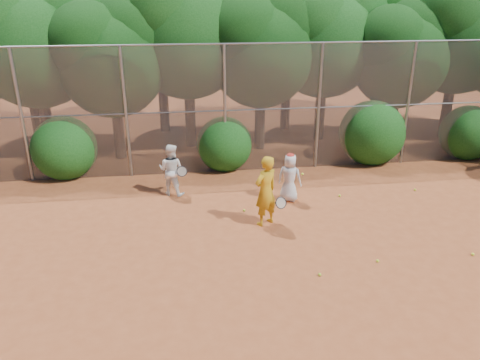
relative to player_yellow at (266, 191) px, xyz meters
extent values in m
plane|color=brown|center=(0.41, -2.19, -0.90)|extent=(80.00, 80.00, 0.00)
cylinder|color=gray|center=(-6.59, 3.81, 1.10)|extent=(0.09, 0.09, 4.00)
cylinder|color=gray|center=(-3.59, 3.81, 1.10)|extent=(0.09, 0.09, 4.00)
cylinder|color=gray|center=(-0.59, 3.81, 1.10)|extent=(0.09, 0.09, 4.00)
cylinder|color=gray|center=(2.41, 3.81, 1.10)|extent=(0.09, 0.09, 4.00)
cylinder|color=gray|center=(5.41, 3.81, 1.10)|extent=(0.09, 0.09, 4.00)
cylinder|color=gray|center=(0.41, 3.81, 3.10)|extent=(20.00, 0.05, 0.05)
cylinder|color=gray|center=(0.41, 3.81, 1.10)|extent=(20.00, 0.04, 0.04)
cube|color=slate|center=(0.41, 3.81, 1.10)|extent=(20.00, 0.02, 4.00)
cylinder|color=black|center=(-6.59, 6.31, 0.36)|extent=(0.38, 0.38, 2.52)
sphere|color=#104211|center=(-6.59, 6.31, 2.83)|extent=(4.03, 4.03, 4.03)
sphere|color=#104211|center=(-5.79, 6.71, 3.84)|extent=(3.23, 3.23, 3.23)
sphere|color=#104211|center=(-7.30, 6.00, 3.64)|extent=(3.02, 3.02, 3.02)
cylinder|color=black|center=(-4.09, 5.61, 0.19)|extent=(0.36, 0.36, 2.17)
sphere|color=black|center=(-4.09, 5.61, 2.31)|extent=(3.47, 3.47, 3.47)
sphere|color=black|center=(-3.40, 5.95, 3.18)|extent=(2.78, 2.78, 2.78)
sphere|color=black|center=(-4.70, 5.35, 3.01)|extent=(2.60, 2.60, 2.60)
cylinder|color=black|center=(-1.59, 6.61, 0.43)|extent=(0.39, 0.39, 2.66)
sphere|color=#104211|center=(-1.59, 6.61, 3.04)|extent=(4.26, 4.26, 4.26)
sphere|color=#104211|center=(-0.74, 7.03, 4.10)|extent=(3.40, 3.40, 3.40)
sphere|color=#104211|center=(-2.34, 6.29, 3.89)|extent=(3.19, 3.19, 3.19)
cylinder|color=black|center=(0.91, 6.01, 0.24)|extent=(0.37, 0.37, 2.27)
sphere|color=black|center=(0.91, 6.01, 2.47)|extent=(3.64, 3.64, 3.64)
sphere|color=black|center=(1.63, 6.37, 3.38)|extent=(2.91, 2.91, 2.91)
sphere|color=black|center=(0.27, 5.73, 3.20)|extent=(2.73, 2.73, 2.73)
cylinder|color=black|center=(3.41, 6.81, 0.33)|extent=(0.38, 0.38, 2.45)
sphere|color=#104211|center=(3.41, 6.81, 2.73)|extent=(3.92, 3.92, 3.92)
sphere|color=#104211|center=(4.19, 7.20, 3.71)|extent=(3.14, 3.14, 3.14)
sphere|color=#104211|center=(2.72, 6.51, 3.51)|extent=(2.94, 2.94, 2.94)
cylinder|color=black|center=(5.91, 5.81, 0.15)|extent=(0.36, 0.36, 2.10)
sphere|color=black|center=(5.91, 5.81, 2.21)|extent=(3.36, 3.36, 3.36)
sphere|color=black|center=(6.58, 6.14, 3.05)|extent=(2.69, 2.69, 2.69)
sphere|color=black|center=(5.32, 5.56, 2.88)|extent=(2.52, 2.52, 2.52)
cylinder|color=black|center=(8.41, 6.41, 0.40)|extent=(0.39, 0.39, 2.59)
sphere|color=#104211|center=(8.41, 6.41, 2.93)|extent=(4.14, 4.14, 4.14)
sphere|color=#104211|center=(9.23, 6.82, 3.97)|extent=(3.32, 3.32, 3.32)
sphere|color=#104211|center=(7.68, 6.10, 3.76)|extent=(3.11, 3.11, 3.11)
cylinder|color=black|center=(-7.59, 8.61, 0.41)|extent=(0.39, 0.39, 2.62)
sphere|color=#104211|center=(-7.59, 8.61, 2.99)|extent=(4.20, 4.20, 4.20)
sphere|color=#104211|center=(-6.75, 9.03, 4.04)|extent=(3.36, 3.36, 3.36)
cylinder|color=black|center=(-2.59, 8.81, 0.50)|extent=(0.40, 0.40, 2.80)
sphere|color=#104211|center=(-2.59, 8.81, 3.24)|extent=(4.48, 4.48, 4.48)
sphere|color=#104211|center=(-3.38, 8.47, 4.14)|extent=(3.36, 3.36, 3.36)
cylinder|color=black|center=(2.41, 8.41, 0.36)|extent=(0.38, 0.38, 2.52)
sphere|color=#104211|center=(2.41, 8.41, 2.83)|extent=(4.03, 4.03, 4.03)
sphere|color=#104211|center=(3.21, 8.81, 3.84)|extent=(3.23, 3.23, 3.23)
sphere|color=#104211|center=(1.70, 8.10, 3.64)|extent=(3.02, 3.02, 3.02)
cylinder|color=black|center=(6.91, 9.01, 0.47)|extent=(0.40, 0.40, 2.73)
sphere|color=#104211|center=(6.91, 9.01, 3.14)|extent=(4.37, 4.37, 4.37)
sphere|color=#104211|center=(6.14, 8.68, 4.01)|extent=(3.28, 3.28, 3.28)
sphere|color=#104211|center=(-5.59, 4.11, 0.10)|extent=(2.00, 2.00, 2.00)
sphere|color=#104211|center=(-0.59, 4.11, 0.00)|extent=(1.80, 1.80, 1.80)
sphere|color=#104211|center=(4.41, 4.11, 0.20)|extent=(2.20, 2.20, 2.20)
sphere|color=#104211|center=(7.91, 4.11, 0.05)|extent=(1.90, 1.90, 1.90)
imported|color=gold|center=(0.00, 0.00, 0.00)|extent=(0.79, 0.71, 1.80)
torus|color=black|center=(0.35, -0.20, -0.25)|extent=(0.33, 0.23, 0.29)
cylinder|color=black|center=(0.29, -0.01, -0.34)|extent=(0.11, 0.27, 0.14)
imported|color=silver|center=(0.92, 1.31, -0.22)|extent=(0.79, 0.69, 1.36)
ellipsoid|color=red|center=(0.92, 1.31, 0.42)|extent=(0.22, 0.22, 0.13)
sphere|color=#C8EA2A|center=(1.22, 1.11, -0.05)|extent=(0.07, 0.07, 0.07)
imported|color=white|center=(-2.31, 2.18, -0.15)|extent=(0.89, 0.81, 1.50)
torus|color=black|center=(-2.01, 1.88, -0.10)|extent=(0.32, 0.17, 0.29)
cylinder|color=black|center=(-1.99, 2.08, -0.18)|extent=(0.07, 0.28, 0.13)
sphere|color=#C8EA2A|center=(4.30, -2.12, -0.87)|extent=(0.07, 0.07, 0.07)
sphere|color=#C8EA2A|center=(2.42, 1.33, -0.87)|extent=(0.07, 0.07, 0.07)
sphere|color=#C8EA2A|center=(2.09, -2.10, -0.87)|extent=(0.07, 0.07, 0.07)
sphere|color=#C8EA2A|center=(0.70, -2.44, -0.87)|extent=(0.07, 0.07, 0.07)
sphere|color=#C8EA2A|center=(4.75, 1.45, -0.87)|extent=(0.07, 0.07, 0.07)
sphere|color=#C8EA2A|center=(-0.42, 0.76, -0.87)|extent=(0.07, 0.07, 0.07)
camera|label=1|loc=(-2.04, -10.32, 4.60)|focal=35.00mm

